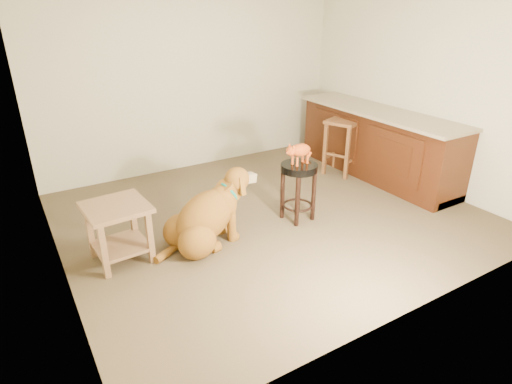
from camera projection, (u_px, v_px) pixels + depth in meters
floor at (271, 215)px, 4.98m from camera, size 4.50×4.00×0.01m
room_shell at (273, 66)px, 4.29m from camera, size 4.54×4.04×2.62m
cabinet_run at (377, 145)px, 5.95m from camera, size 0.70×2.56×0.94m
padded_stool at (299, 181)px, 4.71m from camera, size 0.40×0.40×0.66m
wood_stool at (342, 146)px, 6.03m from camera, size 0.55×0.55×0.78m
side_table at (118, 224)px, 3.97m from camera, size 0.59×0.59×0.58m
golden_retriever at (206, 218)px, 4.27m from camera, size 1.24×0.66×0.79m
tabby_kitten at (299, 151)px, 4.56m from camera, size 0.44×0.20×0.28m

